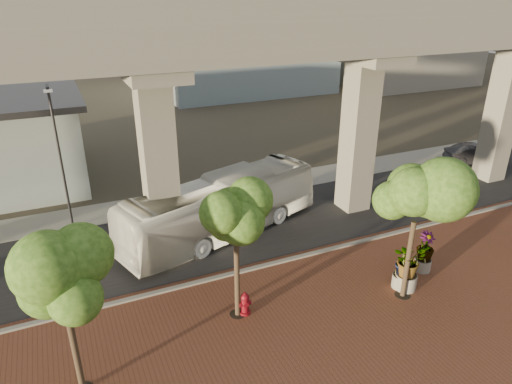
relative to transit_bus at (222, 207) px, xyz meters
name	(u,v)px	position (x,y,z in m)	size (l,w,h in m)	color
ground	(282,241)	(2.73, -2.06, -1.70)	(160.00, 160.00, 0.00)	#363127
brick_plaza	(372,330)	(2.73, -10.06, -1.67)	(70.00, 13.00, 0.06)	brown
asphalt_road	(267,225)	(2.73, -0.06, -1.68)	(90.00, 8.00, 0.04)	black
curb_strip	(300,257)	(2.73, -4.06, -1.62)	(70.00, 0.25, 0.16)	gray
far_sidewalk	(233,190)	(2.73, 5.44, -1.67)	(90.00, 3.00, 0.06)	gray
transit_viaduct	(268,102)	(2.73, -0.06, 5.59)	(72.00, 5.60, 12.40)	gray
transit_bus	(222,207)	(0.00, 0.00, 0.00)	(2.86, 12.17, 3.39)	white
parked_car	(476,155)	(22.32, 2.56, -0.93)	(1.62, 4.66, 1.53)	black
fire_hydrant	(245,303)	(-1.58, -6.97, -1.13)	(0.53, 0.47, 1.06)	maroon
planter_front	(409,262)	(5.85, -8.36, -0.22)	(2.12, 2.12, 2.34)	gray
planter_right	(425,248)	(7.63, -7.53, -0.37)	(1.96, 1.96, 2.09)	#9D978D
planter_left	(403,264)	(5.73, -8.18, -0.42)	(1.82, 1.82, 2.00)	#ACA99B
street_tree_far_west	(60,275)	(-8.26, -8.43, 3.06)	(3.64, 3.64, 6.37)	#4B392B
street_tree_near_west	(236,219)	(-1.89, -6.90, 2.89)	(3.30, 3.30, 6.06)	#4B392B
street_tree_near_east	(418,197)	(5.40, -8.74, 3.23)	(3.91, 3.91, 6.67)	#4B392B
streetlamp_west	(59,149)	(-7.70, 4.23, 3.13)	(0.41, 1.20, 8.27)	#2A2A2F
streetlamp_east	(349,124)	(10.47, 3.34, 2.70)	(0.37, 1.09, 7.52)	#2D2E32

